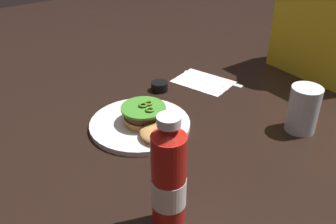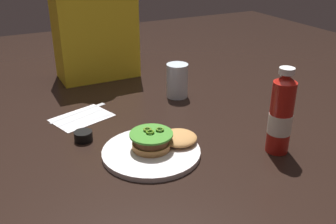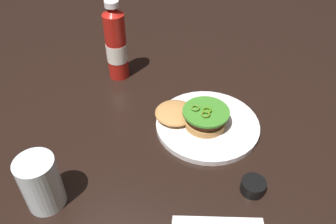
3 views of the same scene
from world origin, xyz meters
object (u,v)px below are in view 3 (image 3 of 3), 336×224
dinner_plate (207,125)px  burger_sandwich (194,116)px  condiment_cup (253,186)px  ketchup_bottle (116,45)px  water_glass (41,183)px

dinner_plate → burger_sandwich: bearing=12.7°
condiment_cup → burger_sandwich: bearing=-40.6°
dinner_plate → ketchup_bottle: bearing=-23.0°
dinner_plate → burger_sandwich: 0.05m
dinner_plate → water_glass: water_glass is taller
dinner_plate → water_glass: size_ratio=2.16×
dinner_plate → condiment_cup: bearing=131.4°
dinner_plate → condiment_cup: (-0.14, 0.16, 0.01)m
dinner_plate → water_glass: (0.26, 0.33, 0.05)m
water_glass → condiment_cup: bearing=-156.6°
dinner_plate → ketchup_bottle: size_ratio=1.11×
burger_sandwich → water_glass: bearing=56.0°
ketchup_bottle → water_glass: 0.48m
condiment_cup → ketchup_bottle: bearing=-32.8°
ketchup_bottle → condiment_cup: (-0.46, 0.30, -0.09)m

